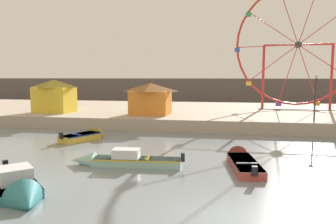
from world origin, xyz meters
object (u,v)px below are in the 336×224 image
(ferris_wheel_red_frame, at_px, (298,47))
(promenade_lamp_near, at_px, (315,91))
(motorboat_seafoam, at_px, (120,160))
(motorboat_teal_painted, at_px, (18,188))
(carnival_booth_yellow_awning, at_px, (54,95))
(motorboat_mustard_yellow, at_px, (87,136))
(carnival_booth_orange_canopy, at_px, (150,98))
(motorboat_faded_red, at_px, (241,160))

(ferris_wheel_red_frame, height_order, promenade_lamp_near, ferris_wheel_red_frame)
(ferris_wheel_red_frame, distance_m, promenade_lamp_near, 10.87)
(motorboat_seafoam, distance_m, promenade_lamp_near, 17.59)
(ferris_wheel_red_frame, bearing_deg, motorboat_teal_painted, -120.83)
(carnival_booth_yellow_awning, height_order, promenade_lamp_near, promenade_lamp_near)
(carnival_booth_yellow_awning, bearing_deg, motorboat_mustard_yellow, -43.48)
(ferris_wheel_red_frame, distance_m, carnival_booth_orange_canopy, 17.42)
(carnival_booth_yellow_awning, bearing_deg, ferris_wheel_red_frame, 21.05)
(motorboat_mustard_yellow, xyz_separation_m, ferris_wheel_red_frame, (17.95, 15.23, 7.70))
(carnival_booth_orange_canopy, bearing_deg, ferris_wheel_red_frame, 27.92)
(motorboat_mustard_yellow, height_order, ferris_wheel_red_frame, ferris_wheel_red_frame)
(ferris_wheel_red_frame, relative_size, promenade_lamp_near, 3.58)
(motorboat_faded_red, bearing_deg, ferris_wheel_red_frame, -27.02)
(motorboat_teal_painted, bearing_deg, carnival_booth_orange_canopy, 132.70)
(motorboat_faded_red, xyz_separation_m, carnival_booth_orange_canopy, (-8.02, 12.93, 2.44))
(motorboat_seafoam, relative_size, motorboat_teal_painted, 1.27)
(motorboat_mustard_yellow, distance_m, carnival_booth_yellow_awning, 11.03)
(motorboat_faded_red, relative_size, carnival_booth_yellow_awning, 1.21)
(motorboat_faded_red, relative_size, motorboat_mustard_yellow, 1.33)
(motorboat_seafoam, relative_size, ferris_wheel_red_frame, 0.45)
(motorboat_faded_red, xyz_separation_m, carnival_booth_yellow_awning, (-18.21, 13.11, 2.59))
(ferris_wheel_red_frame, xyz_separation_m, promenade_lamp_near, (-0.56, -9.93, -4.39))
(motorboat_faded_red, distance_m, ferris_wheel_red_frame, 22.77)
(carnival_booth_orange_canopy, bearing_deg, carnival_booth_yellow_awning, -179.40)
(motorboat_teal_painted, distance_m, motorboat_mustard_yellow, 11.51)
(motorboat_teal_painted, relative_size, carnival_booth_orange_canopy, 1.20)
(carnival_booth_yellow_awning, bearing_deg, promenade_lamp_near, -1.34)
(promenade_lamp_near, bearing_deg, motorboat_seafoam, -137.17)
(motorboat_teal_painted, relative_size, ferris_wheel_red_frame, 0.35)
(motorboat_faded_red, height_order, carnival_booth_orange_canopy, carnival_booth_orange_canopy)
(motorboat_seafoam, xyz_separation_m, motorboat_mustard_yellow, (-4.72, 6.44, -0.01))
(motorboat_faded_red, bearing_deg, carnival_booth_yellow_awning, 45.89)
(motorboat_mustard_yellow, bearing_deg, ferris_wheel_red_frame, -22.42)
(motorboat_faded_red, height_order, carnival_booth_yellow_awning, carnival_booth_yellow_awning)
(carnival_booth_yellow_awning, bearing_deg, motorboat_seafoam, -45.71)
(carnival_booth_yellow_awning, xyz_separation_m, promenade_lamp_near, (24.50, -2.75, 0.78))
(motorboat_seafoam, bearing_deg, carnival_booth_yellow_awning, -54.59)
(motorboat_seafoam, relative_size, carnival_booth_yellow_awning, 1.42)
(motorboat_seafoam, relative_size, carnival_booth_orange_canopy, 1.52)
(carnival_booth_yellow_awning, bearing_deg, motorboat_teal_painted, -59.47)
(motorboat_teal_painted, bearing_deg, motorboat_faded_red, 80.42)
(motorboat_faded_red, height_order, motorboat_teal_painted, motorboat_teal_painted)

